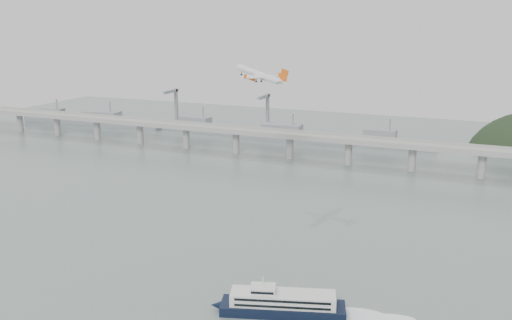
% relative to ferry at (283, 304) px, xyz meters
% --- Properties ---
extents(ground, '(900.00, 900.00, 0.00)m').
position_rel_ferry_xyz_m(ground, '(-50.47, 37.58, -4.16)').
color(ground, slate).
rests_on(ground, ground).
extents(bridge, '(800.00, 22.00, 23.90)m').
position_rel_ferry_xyz_m(bridge, '(-51.62, 237.58, 13.49)').
color(bridge, gray).
rests_on(bridge, ground).
extents(distant_fleet, '(453.00, 60.90, 40.00)m').
position_rel_ferry_xyz_m(distant_fleet, '(-205.82, 302.66, 2.06)').
color(distant_fleet, gray).
rests_on(distant_fleet, ground).
extents(ferry, '(79.22, 32.06, 15.34)m').
position_rel_ferry_xyz_m(ferry, '(0.00, 0.00, 0.00)').
color(ferry, black).
rests_on(ferry, ground).
extents(airliner, '(42.66, 39.13, 13.50)m').
position_rel_ferry_xyz_m(airliner, '(-69.65, 145.07, 74.52)').
color(airliner, white).
rests_on(airliner, ground).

